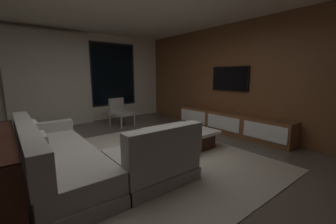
# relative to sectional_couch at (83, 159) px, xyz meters

# --- Properties ---
(floor) EXTENTS (9.20, 9.20, 0.00)m
(floor) POSITION_rel_sectional_couch_xyz_m (0.84, 0.13, -0.29)
(floor) COLOR #564C44
(back_wall_with_window) EXTENTS (6.60, 0.30, 2.70)m
(back_wall_with_window) POSITION_rel_sectional_couch_xyz_m (0.77, 3.75, 1.05)
(back_wall_with_window) COLOR beige
(back_wall_with_window) RESTS_ON floor
(media_wall) EXTENTS (0.12, 7.80, 2.70)m
(media_wall) POSITION_rel_sectional_couch_xyz_m (3.90, 0.13, 1.06)
(media_wall) COLOR brown
(media_wall) RESTS_ON floor
(area_rug) EXTENTS (3.20, 3.80, 0.01)m
(area_rug) POSITION_rel_sectional_couch_xyz_m (1.19, 0.03, -0.28)
(area_rug) COLOR #ADA391
(area_rug) RESTS_ON floor
(sectional_couch) EXTENTS (1.98, 2.50, 0.82)m
(sectional_couch) POSITION_rel_sectional_couch_xyz_m (0.00, 0.00, 0.00)
(sectional_couch) COLOR gray
(sectional_couch) RESTS_ON floor
(coffee_table) EXTENTS (1.16, 1.16, 0.36)m
(coffee_table) POSITION_rel_sectional_couch_xyz_m (1.95, 0.19, -0.10)
(coffee_table) COLOR #3E1E15
(coffee_table) RESTS_ON floor
(book_stack_on_coffee_table) EXTENTS (0.26, 0.19, 0.04)m
(book_stack_on_coffee_table) POSITION_rel_sectional_couch_xyz_m (1.90, 0.22, 0.09)
(book_stack_on_coffee_table) COLOR #3E3B44
(book_stack_on_coffee_table) RESTS_ON coffee_table
(accent_chair_near_window) EXTENTS (0.66, 0.67, 0.78)m
(accent_chair_near_window) POSITION_rel_sectional_couch_xyz_m (1.81, 2.65, 0.14)
(accent_chair_near_window) COLOR #B2ADA0
(accent_chair_near_window) RESTS_ON floor
(media_console) EXTENTS (0.46, 3.10, 0.52)m
(media_console) POSITION_rel_sectional_couch_xyz_m (3.61, 0.18, -0.04)
(media_console) COLOR brown
(media_console) RESTS_ON floor
(mounted_tv) EXTENTS (0.05, 1.06, 0.61)m
(mounted_tv) POSITION_rel_sectional_couch_xyz_m (3.79, 0.38, 1.06)
(mounted_tv) COLOR black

